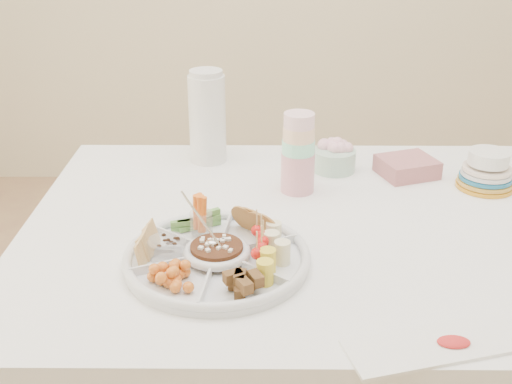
{
  "coord_description": "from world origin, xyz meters",
  "views": [
    {
      "loc": [
        -0.21,
        -1.33,
        1.45
      ],
      "look_at": [
        -0.22,
        -0.09,
        0.88
      ],
      "focal_mm": 45.0,
      "sensor_mm": 36.0,
      "label": 1
    }
  ],
  "objects_px": {
    "dining_table": "(341,353)",
    "party_tray": "(217,255)",
    "thermos": "(207,116)",
    "plate_stack": "(487,171)"
  },
  "relations": [
    {
      "from": "dining_table",
      "to": "plate_stack",
      "type": "relative_size",
      "value": 10.32
    },
    {
      "from": "dining_table",
      "to": "party_tray",
      "type": "distance_m",
      "value": 0.53
    },
    {
      "from": "party_tray",
      "to": "dining_table",
      "type": "bearing_deg",
      "value": 32.07
    },
    {
      "from": "dining_table",
      "to": "plate_stack",
      "type": "distance_m",
      "value": 0.6
    },
    {
      "from": "party_tray",
      "to": "thermos",
      "type": "xyz_separation_m",
      "value": [
        -0.06,
        0.58,
        0.11
      ]
    },
    {
      "from": "party_tray",
      "to": "plate_stack",
      "type": "relative_size",
      "value": 2.58
    },
    {
      "from": "dining_table",
      "to": "plate_stack",
      "type": "xyz_separation_m",
      "value": [
        0.38,
        0.2,
        0.43
      ]
    },
    {
      "from": "thermos",
      "to": "plate_stack",
      "type": "relative_size",
      "value": 1.82
    },
    {
      "from": "dining_table",
      "to": "thermos",
      "type": "xyz_separation_m",
      "value": [
        -0.36,
        0.39,
        0.51
      ]
    },
    {
      "from": "party_tray",
      "to": "thermos",
      "type": "distance_m",
      "value": 0.59
    }
  ]
}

